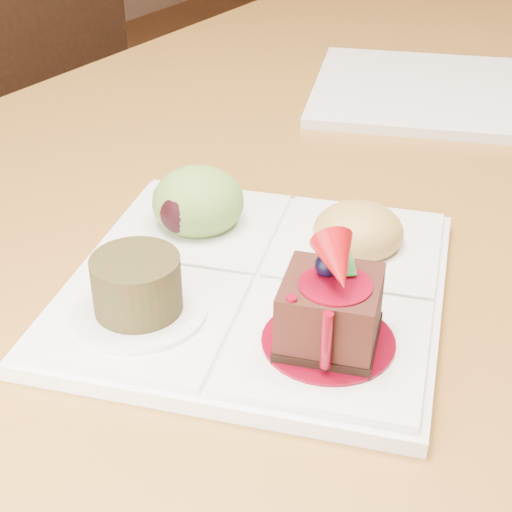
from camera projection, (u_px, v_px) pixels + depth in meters
The scene contains 4 objects.
dining_table at pixel (416, 207), 0.87m from camera, with size 1.00×1.80×0.75m.
chair_left at pixel (96, 132), 1.52m from camera, with size 0.39×0.39×0.87m.
sampler_plate at pixel (255, 267), 0.60m from camera, with size 0.36×0.36×0.11m.
second_plate at pixel (425, 91), 0.97m from camera, with size 0.27×0.27×0.01m, color white.
Camera 1 is at (0.28, -0.73, 1.10)m, focal length 55.00 mm.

